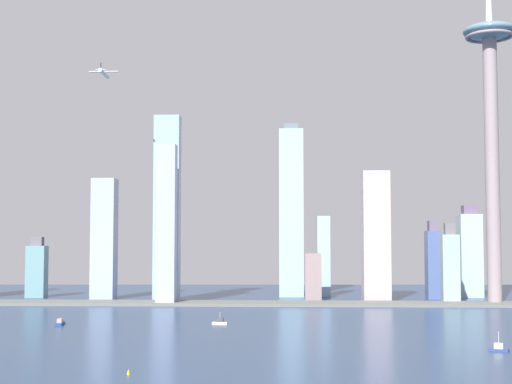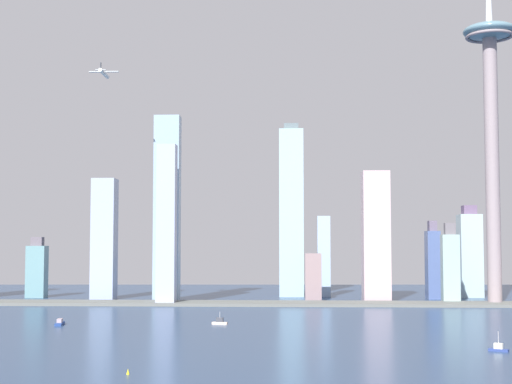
{
  "view_description": "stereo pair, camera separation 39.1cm",
  "coord_description": "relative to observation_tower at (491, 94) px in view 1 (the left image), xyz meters",
  "views": [
    {
      "loc": [
        38.54,
        -219.5,
        53.03
      ],
      "look_at": [
        9.46,
        430.61,
        97.62
      ],
      "focal_mm": 53.52,
      "sensor_mm": 36.0,
      "label": 1
    },
    {
      "loc": [
        38.93,
        -219.49,
        53.03
      ],
      "look_at": [
        9.46,
        430.61,
        97.62
      ],
      "focal_mm": 53.52,
      "sensor_mm": 36.0,
      "label": 2
    }
  ],
  "objects": [
    {
      "name": "observation_tower",
      "position": [
        0.0,
        0.0,
        0.0
      ],
      "size": [
        46.43,
        46.43,
        354.14
      ],
      "color": "gray",
      "rests_on": "ground"
    },
    {
      "name": "skyscraper_0",
      "position": [
        -40.88,
        69.52,
        -152.36
      ],
      "size": [
        12.52,
        19.64,
        75.86
      ],
      "color": "#485C90",
      "rests_on": "ground"
    },
    {
      "name": "skyscraper_9",
      "position": [
        -100.25,
        30.43,
        -126.94
      ],
      "size": [
        24.69,
        27.87,
        120.6
      ],
      "color": "#BDA0A5",
      "rests_on": "ground"
    },
    {
      "name": "boat_0",
      "position": [
        -331.3,
        -183.71,
        -185.8
      ],
      "size": [
        6.92,
        17.61,
        4.03
      ],
      "rotation": [
        0.0,
        0.0,
        4.86
      ],
      "color": "navy",
      "rests_on": "ground"
    },
    {
      "name": "boat_2",
      "position": [
        -76.56,
        -295.98,
        -185.76
      ],
      "size": [
        9.97,
        7.28,
        9.81
      ],
      "rotation": [
        0.0,
        0.0,
        2.66
      ],
      "color": "navy",
      "rests_on": "ground"
    },
    {
      "name": "skyscraper_8",
      "position": [
        -158.13,
        41.24,
        -165.09
      ],
      "size": [
        15.23,
        12.95,
        44.3
      ],
      "color": "gray",
      "rests_on": "ground"
    },
    {
      "name": "skyscraper_4",
      "position": [
        1.07,
        95.71,
        -144.03
      ],
      "size": [
        21.81,
        23.24,
        92.02
      ],
      "color": "#A0BDC1",
      "rests_on": "ground"
    },
    {
      "name": "airplane",
      "position": [
        -338.07,
        -47.45,
        11.36
      ],
      "size": [
        25.3,
        29.04,
        8.23
      ],
      "rotation": [
        0.0,
        0.0,
        1.58
      ],
      "color": "silver"
    },
    {
      "name": "skyscraper_3",
      "position": [
        -178.45,
        98.11,
        -100.76
      ],
      "size": [
        24.65,
        23.45,
        176.91
      ],
      "color": "#98BBC9",
      "rests_on": "ground"
    },
    {
      "name": "boat_1",
      "position": [
        -226.46,
        -175.1,
        -185.63
      ],
      "size": [
        10.67,
        4.93,
        8.16
      ],
      "rotation": [
        0.0,
        0.0,
        6.07
      ],
      "color": "beige",
      "rests_on": "ground"
    },
    {
      "name": "waterfront_pier",
      "position": [
        -218.34,
        -10.87,
        -186.02
      ],
      "size": [
        718.62,
        44.33,
        2.44
      ],
      "primitive_type": "cube",
      "color": "#60635E",
      "rests_on": "ground"
    },
    {
      "name": "skyscraper_10",
      "position": [
        -294.54,
        23.08,
        -100.56
      ],
      "size": [
        23.78,
        16.06,
        173.36
      ],
      "color": "#8AA6BD",
      "rests_on": "ground"
    },
    {
      "name": "skyscraper_11",
      "position": [
        -432.35,
        69.45,
        -159.84
      ],
      "size": [
        18.79,
        14.56,
        60.09
      ],
      "color": "#628E95",
      "rests_on": "ground"
    },
    {
      "name": "skyscraper_2",
      "position": [
        -145.71,
        97.12,
        -146.44
      ],
      "size": [
        13.0,
        13.53,
        81.6
      ],
      "color": "#99B4CD",
      "rests_on": "ground"
    },
    {
      "name": "skyscraper_5",
      "position": [
        -288.6,
        -15.48,
        -116.69
      ],
      "size": [
        16.47,
        15.04,
        141.11
      ],
      "color": "#9EA8C9",
      "rests_on": "ground"
    },
    {
      "name": "channel_buoy_0",
      "position": [
        -245.88,
        -370.67,
        -186.11
      ],
      "size": [
        1.31,
        1.31,
        2.25
      ],
      "primitive_type": "cone",
      "color": "yellow",
      "rests_on": "ground"
    },
    {
      "name": "skyscraper_6",
      "position": [
        -36.08,
        11.62,
        -154.38
      ],
      "size": [
        15.12,
        12.67,
        72.0
      ],
      "color": "#8EAFAB",
      "rests_on": "ground"
    },
    {
      "name": "skyscraper_12",
      "position": [
        -359.52,
        47.75,
        -129.01
      ],
      "size": [
        22.32,
        20.77,
        116.47
      ],
      "color": "#99A6C2",
      "rests_on": "ground"
    }
  ]
}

